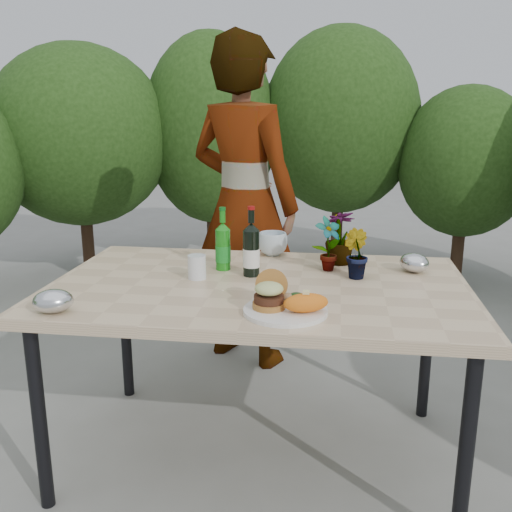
# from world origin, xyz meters

# --- Properties ---
(ground) EXTENTS (80.00, 80.00, 0.00)m
(ground) POSITION_xyz_m (0.00, 0.00, 0.00)
(ground) COLOR slate
(ground) RESTS_ON ground
(patio_table) EXTENTS (1.60, 1.00, 0.75)m
(patio_table) POSITION_xyz_m (0.00, 0.00, 0.69)
(patio_table) COLOR #CEB089
(patio_table) RESTS_ON ground
(shrub_hedge) EXTENTS (6.87, 5.15, 2.08)m
(shrub_hedge) POSITION_xyz_m (-0.03, 1.57, 1.12)
(shrub_hedge) COLOR #382316
(shrub_hedge) RESTS_ON ground
(dinner_plate) EXTENTS (0.28, 0.28, 0.01)m
(dinner_plate) POSITION_xyz_m (0.13, -0.31, 0.76)
(dinner_plate) COLOR white
(dinner_plate) RESTS_ON patio_table
(burger_stack) EXTENTS (0.11, 0.16, 0.11)m
(burger_stack) POSITION_xyz_m (0.08, -0.29, 0.81)
(burger_stack) COLOR #B7722D
(burger_stack) RESTS_ON dinner_plate
(sweet_potato) EXTENTS (0.17, 0.12, 0.06)m
(sweet_potato) POSITION_xyz_m (0.20, -0.33, 0.80)
(sweet_potato) COLOR orange
(sweet_potato) RESTS_ON dinner_plate
(grilled_veg) EXTENTS (0.08, 0.05, 0.03)m
(grilled_veg) POSITION_xyz_m (0.15, -0.22, 0.78)
(grilled_veg) COLOR olive
(grilled_veg) RESTS_ON dinner_plate
(wine_bottle) EXTENTS (0.07, 0.07, 0.28)m
(wine_bottle) POSITION_xyz_m (-0.04, 0.10, 0.85)
(wine_bottle) COLOR black
(wine_bottle) RESTS_ON patio_table
(sparkling_water) EXTENTS (0.06, 0.06, 0.26)m
(sparkling_water) POSITION_xyz_m (-0.17, 0.17, 0.85)
(sparkling_water) COLOR #187E16
(sparkling_water) RESTS_ON patio_table
(plastic_cup) EXTENTS (0.07, 0.07, 0.09)m
(plastic_cup) POSITION_xyz_m (-0.25, 0.03, 0.80)
(plastic_cup) COLOR silver
(plastic_cup) RESTS_ON patio_table
(seedling_left) EXTENTS (0.14, 0.14, 0.23)m
(seedling_left) POSITION_xyz_m (0.26, 0.22, 0.86)
(seedling_left) COLOR #2B6020
(seedling_left) RESTS_ON patio_table
(seedling_mid) EXTENTS (0.13, 0.14, 0.19)m
(seedling_mid) POSITION_xyz_m (0.37, 0.13, 0.85)
(seedling_mid) COLOR #25551D
(seedling_mid) RESTS_ON patio_table
(seedling_right) EXTENTS (0.17, 0.17, 0.23)m
(seedling_right) POSITION_xyz_m (0.31, 0.33, 0.87)
(seedling_right) COLOR #23581E
(seedling_right) RESTS_ON patio_table
(blue_bowl) EXTENTS (0.14, 0.14, 0.11)m
(blue_bowl) POSITION_xyz_m (0.00, 0.44, 0.80)
(blue_bowl) COLOR silver
(blue_bowl) RESTS_ON patio_table
(foil_packet_left) EXTENTS (0.16, 0.14, 0.08)m
(foil_packet_left) POSITION_xyz_m (-0.63, -0.41, 0.79)
(foil_packet_left) COLOR silver
(foil_packet_left) RESTS_ON patio_table
(foil_packet_right) EXTENTS (0.16, 0.17, 0.08)m
(foil_packet_right) POSITION_xyz_m (0.61, 0.25, 0.79)
(foil_packet_right) COLOR silver
(foil_packet_right) RESTS_ON patio_table
(person) EXTENTS (0.77, 0.66, 1.79)m
(person) POSITION_xyz_m (-0.21, 0.95, 0.89)
(person) COLOR #8F5847
(person) RESTS_ON ground
(terracotta_pot) EXTENTS (0.17, 0.17, 0.14)m
(terracotta_pot) POSITION_xyz_m (-1.61, 1.91, 0.07)
(terracotta_pot) COLOR #AC502C
(terracotta_pot) RESTS_ON ground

